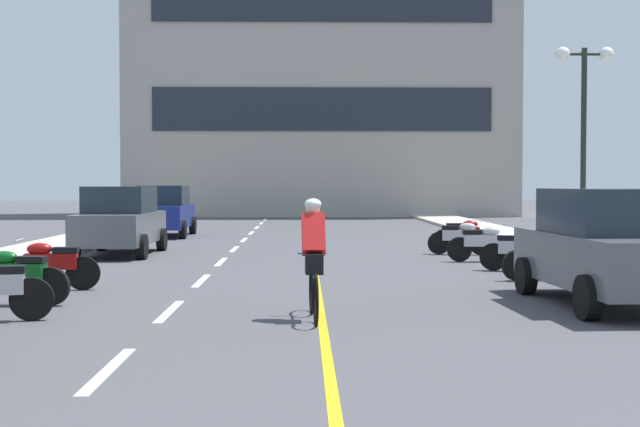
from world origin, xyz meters
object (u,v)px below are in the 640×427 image
motorcycle_4 (16,275)px  motorcycle_9 (460,237)px  parked_car_far (164,211)px  motorcycle_5 (50,264)px  street_lamp_mid (584,103)px  parked_car_near (607,247)px  motorcycle_7 (520,249)px  cyclist_rider (314,256)px  motorcycle_8 (483,242)px  motorcycle_10 (464,234)px  parked_car_mid (120,220)px  motorcycle_6 (543,256)px

motorcycle_4 → motorcycle_9: bearing=47.0°
parked_car_far → motorcycle_5: 15.50m
street_lamp_mid → parked_car_near: street_lamp_mid is taller
motorcycle_7 → cyclist_rider: 7.90m
parked_car_near → cyclist_rider: 4.75m
motorcycle_8 → motorcycle_10: same height
parked_car_mid → motorcycle_6: size_ratio=2.50×
cyclist_rider → parked_car_far: bearing=105.3°
motorcycle_5 → motorcycle_8: 10.33m
parked_car_mid → motorcycle_9: size_ratio=2.52×
motorcycle_4 → motorcycle_9: same height
parked_car_far → motorcycle_8: bearing=-47.4°
motorcycle_5 → motorcycle_8: size_ratio=1.00×
motorcycle_9 → parked_car_mid: bearing=179.3°
motorcycle_6 → motorcycle_10: same height
parked_car_near → parked_car_mid: same height
motorcycle_5 → motorcycle_4: bearing=-90.0°
motorcycle_6 → motorcycle_4: bearing=-160.3°
parked_car_near → motorcycle_6: 3.53m
motorcycle_9 → street_lamp_mid: bearing=-23.3°
motorcycle_4 → motorcycle_10: (9.03, 10.75, 0.00)m
motorcycle_5 → motorcycle_6: (9.20, 1.45, 0.00)m
street_lamp_mid → motorcycle_10: 5.04m
parked_car_mid → cyclist_rider: parked_car_mid is taller
motorcycle_8 → cyclist_rider: (-4.20, -8.64, 0.41)m
motorcycle_8 → motorcycle_4: bearing=-140.8°
parked_car_mid → motorcycle_8: (9.20, -2.21, -0.44)m
parked_car_far → cyclist_rider: bearing=-74.7°
parked_car_near → motorcycle_9: size_ratio=2.55×
motorcycle_8 → motorcycle_9: bearing=94.5°
motorcycle_5 → motorcycle_7: (9.17, 3.16, 0.00)m
street_lamp_mid → parked_car_near: (-2.32, -8.26, -3.00)m
parked_car_mid → parked_car_far: 7.92m
motorcycle_8 → motorcycle_10: (0.20, 3.56, 0.00)m
motorcycle_6 → motorcycle_8: same height
parked_car_near → motorcycle_8: 7.43m
street_lamp_mid → motorcycle_8: 4.46m
parked_car_mid → motorcycle_7: parked_car_mid is taller
parked_car_mid → motorcycle_9: 9.05m
parked_car_near → cyclist_rider: bearing=-164.9°
parked_car_mid → motorcycle_6: 11.37m
motorcycle_4 → motorcycle_8: bearing=39.2°
cyclist_rider → motorcycle_5: bearing=144.6°
motorcycle_4 → cyclist_rider: cyclist_rider is taller
parked_car_mid → motorcycle_10: bearing=8.2°
motorcycle_6 → motorcycle_7: same height
parked_car_near → parked_car_far: (-9.71, 17.53, 0.00)m
motorcycle_4 → motorcycle_9: 12.70m
parked_car_near → motorcycle_5: bearing=167.5°
motorcycle_8 → cyclist_rider: cyclist_rider is taller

